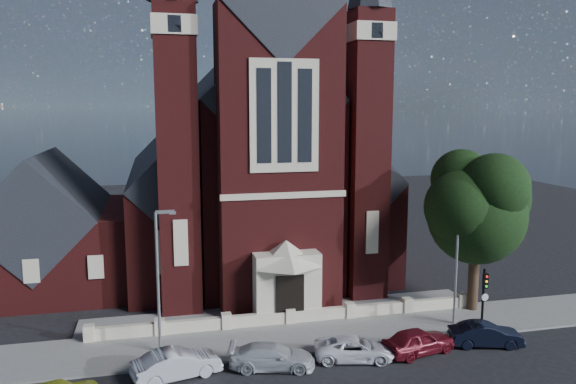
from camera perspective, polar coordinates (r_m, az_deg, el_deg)
name	(u,v)px	position (r m, az deg, el deg)	size (l,w,h in m)	color
ground	(264,283)	(44.15, -2.45, -9.25)	(120.00, 120.00, 0.00)	black
pavement_strip	(298,337)	(34.54, 0.99, -14.48)	(60.00, 5.00, 0.12)	slate
forecourt_paving	(283,313)	(38.15, -0.54, -12.18)	(26.00, 3.00, 0.14)	slate
forecourt_wall	(290,324)	(36.34, 0.18, -13.27)	(24.00, 0.40, 0.90)	beige
church	(246,168)	(50.12, -4.25, 2.48)	(20.01, 34.90, 29.20)	#521615
parish_hall	(47,235)	(45.98, -23.27, -4.05)	(12.00, 12.20, 10.24)	#521615
street_tree	(481,209)	(38.56, 19.00, -1.69)	(6.40, 6.60, 10.70)	black
street_lamp_left	(159,274)	(31.56, -12.94, -8.09)	(1.16, 0.22, 8.09)	gray
street_lamp_right	(458,254)	(36.35, 16.90, -6.02)	(1.16, 0.22, 8.09)	gray
traffic_signal	(484,292)	(36.09, 19.30, -9.57)	(0.28, 0.42, 4.00)	black
car_silver_a	(177,364)	(30.11, -11.24, -16.76)	(1.55, 4.45, 1.46)	#BABBC3
car_silver_b	(272,357)	(30.56, -1.63, -16.36)	(1.83, 4.49, 1.30)	silver
car_white_suv	(355,348)	(31.74, 6.81, -15.51)	(2.03, 4.40, 1.22)	white
car_dark_red	(418,341)	(32.95, 13.09, -14.53)	(1.71, 4.26, 1.45)	maroon
car_navy	(486,335)	(34.98, 19.45, -13.50)	(1.43, 4.10, 1.35)	black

